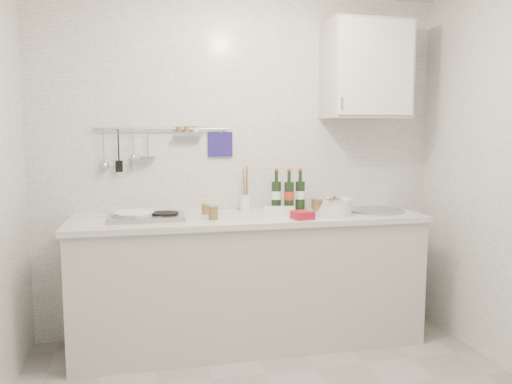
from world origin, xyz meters
TOP-DOWN VIEW (x-y plane):
  - back_wall at (0.00, 1.40)m, footprint 3.00×0.02m
  - counter at (0.01, 1.10)m, footprint 2.44×0.64m
  - wall_rail at (-0.60, 1.37)m, footprint 0.98×0.09m
  - wall_cabinet at (0.90, 1.22)m, footprint 0.60×0.38m
  - plate_stack_hob at (-0.79, 1.11)m, footprint 0.29×0.29m
  - plate_stack_sink at (0.60, 1.00)m, footprint 0.27×0.25m
  - wine_bottles at (0.32, 1.23)m, footprint 0.25×0.12m
  - butter_dish at (0.20, 1.05)m, footprint 0.23×0.14m
  - strawberry_punnet at (0.32, 0.90)m, footprint 0.14×0.14m
  - utensil_crock at (0.01, 1.30)m, footprint 0.08×0.08m
  - jar_a at (-0.29, 1.24)m, footprint 0.06×0.06m
  - jar_b at (0.56, 1.32)m, footprint 0.07×0.07m
  - jar_c at (0.54, 1.21)m, footprint 0.07×0.07m
  - jar_d at (-0.27, 1.00)m, footprint 0.07×0.07m

SIDE VIEW (x-z plane):
  - counter at x=0.01m, z-range -0.05..0.92m
  - strawberry_punnet at x=0.32m, z-range 0.92..0.97m
  - plate_stack_hob at x=-0.79m, z-range 0.92..0.97m
  - butter_dish at x=0.20m, z-range 0.92..0.98m
  - jar_a at x=-0.29m, z-range 0.92..1.00m
  - jar_b at x=0.56m, z-range 0.92..1.00m
  - jar_c at x=0.54m, z-range 0.92..1.01m
  - jar_d at x=-0.27m, z-range 0.92..1.02m
  - plate_stack_sink at x=0.60m, z-range 0.91..1.04m
  - utensil_crock at x=0.01m, z-range 0.83..1.16m
  - wine_bottles at x=0.32m, z-range 0.92..1.23m
  - back_wall at x=0.00m, z-range 0.00..2.50m
  - wall_rail at x=-0.60m, z-range 1.26..1.60m
  - wall_cabinet at x=0.90m, z-range 1.60..2.30m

